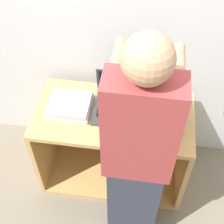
# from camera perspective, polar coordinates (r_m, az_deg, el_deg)

# --- Properties ---
(ground_plane) EXTENTS (12.00, 12.00, 0.00)m
(ground_plane) POSITION_cam_1_polar(r_m,az_deg,el_deg) (2.78, -0.68, -16.00)
(ground_plane) COLOR #756B5B
(wall_back) EXTENTS (8.00, 0.05, 2.40)m
(wall_back) POSITION_cam_1_polar(r_m,az_deg,el_deg) (2.35, 1.87, 14.19)
(wall_back) COLOR silver
(wall_back) RESTS_ON ground_plane
(cart) EXTENTS (1.18, 0.62, 0.78)m
(cart) POSITION_cam_1_polar(r_m,az_deg,el_deg) (2.65, 0.53, -4.81)
(cart) COLOR tan
(cart) RESTS_ON ground_plane
(laptop_open) EXTENTS (0.30, 0.33, 0.29)m
(laptop_open) POSITION_cam_1_polar(r_m,az_deg,el_deg) (2.30, 0.53, 1.64)
(laptop_open) COLOR #333338
(laptop_open) RESTS_ON cart
(laptop_stack_left) EXTENTS (0.31, 0.29, 0.07)m
(laptop_stack_left) POSITION_cam_1_polar(r_m,az_deg,el_deg) (2.34, -7.61, 1.16)
(laptop_stack_left) COLOR #B7B7BC
(laptop_stack_left) RESTS_ON cart
(laptop_stack_right) EXTENTS (0.33, 0.29, 0.17)m
(laptop_stack_right) POSITION_cam_1_polar(r_m,az_deg,el_deg) (2.24, 8.71, 0.18)
(laptop_stack_right) COLOR gray
(laptop_stack_right) RESTS_ON cart
(person) EXTENTS (0.40, 0.54, 1.80)m
(person) POSITION_cam_1_polar(r_m,az_deg,el_deg) (1.89, 4.61, -8.96)
(person) COLOR #2D3342
(person) RESTS_ON ground_plane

